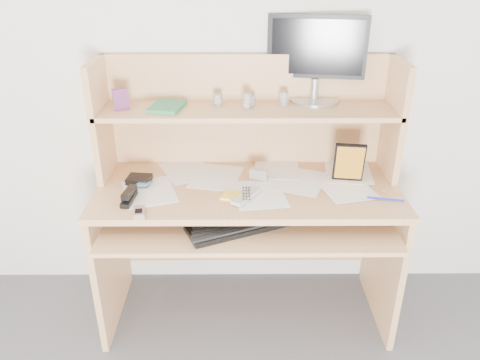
{
  "coord_description": "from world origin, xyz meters",
  "views": [
    {
      "loc": [
        -0.05,
        -0.46,
        1.73
      ],
      "look_at": [
        -0.04,
        1.43,
        0.81
      ],
      "focal_mm": 35.0,
      "sensor_mm": 36.0,
      "label": 1
    }
  ],
  "objects_px": {
    "desk": "(247,189)",
    "keyboard": "(241,224)",
    "tv_remote": "(246,196)",
    "monitor": "(317,56)",
    "game_case": "(349,162)"
  },
  "relations": [
    {
      "from": "desk",
      "to": "keyboard",
      "type": "xyz_separation_m",
      "value": [
        -0.03,
        -0.27,
        -0.03
      ]
    },
    {
      "from": "keyboard",
      "to": "tv_remote",
      "type": "height_order",
      "value": "tv_remote"
    },
    {
      "from": "tv_remote",
      "to": "monitor",
      "type": "distance_m",
      "value": 0.74
    },
    {
      "from": "keyboard",
      "to": "game_case",
      "type": "distance_m",
      "value": 0.59
    },
    {
      "from": "desk",
      "to": "game_case",
      "type": "height_order",
      "value": "desk"
    },
    {
      "from": "desk",
      "to": "keyboard",
      "type": "height_order",
      "value": "desk"
    },
    {
      "from": "tv_remote",
      "to": "monitor",
      "type": "relative_size",
      "value": 0.39
    },
    {
      "from": "desk",
      "to": "tv_remote",
      "type": "distance_m",
      "value": 0.21
    },
    {
      "from": "desk",
      "to": "tv_remote",
      "type": "xyz_separation_m",
      "value": [
        -0.01,
        -0.2,
        0.07
      ]
    },
    {
      "from": "desk",
      "to": "keyboard",
      "type": "relative_size",
      "value": 2.81
    },
    {
      "from": "tv_remote",
      "to": "monitor",
      "type": "bearing_deg",
      "value": 81.73
    },
    {
      "from": "game_case",
      "to": "monitor",
      "type": "distance_m",
      "value": 0.52
    },
    {
      "from": "monitor",
      "to": "keyboard",
      "type": "bearing_deg",
      "value": -118.41
    },
    {
      "from": "desk",
      "to": "tv_remote",
      "type": "relative_size",
      "value": 7.84
    },
    {
      "from": "game_case",
      "to": "keyboard",
      "type": "bearing_deg",
      "value": -147.07
    }
  ]
}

